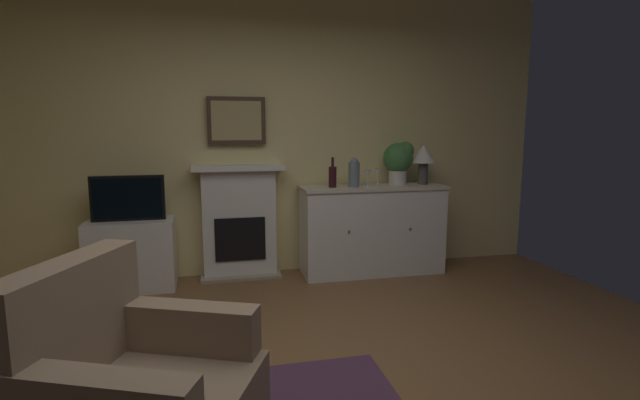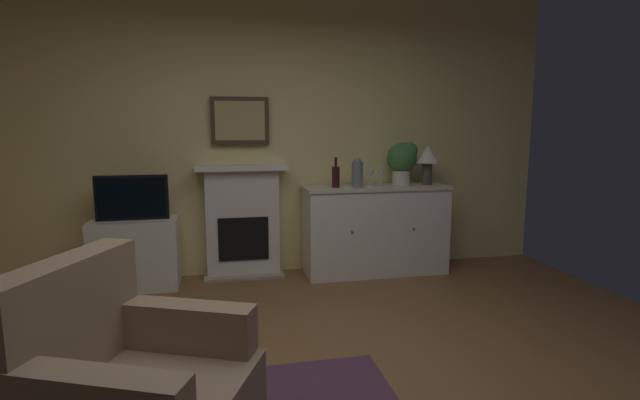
{
  "view_description": "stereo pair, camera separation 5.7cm",
  "coord_description": "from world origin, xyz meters",
  "views": [
    {
      "loc": [
        -0.56,
        -2.24,
        1.45
      ],
      "look_at": [
        0.11,
        0.62,
        1.0
      ],
      "focal_mm": 26.52,
      "sensor_mm": 36.0,
      "label": 1
    },
    {
      "loc": [
        -0.5,
        -2.25,
        1.45
      ],
      "look_at": [
        0.11,
        0.62,
        1.0
      ],
      "focal_mm": 26.52,
      "sensor_mm": 36.0,
      "label": 2
    }
  ],
  "objects": [
    {
      "name": "tv_cabinet",
      "position": [
        -1.27,
        2.18,
        0.32
      ],
      "size": [
        0.75,
        0.42,
        0.64
      ],
      "color": "white",
      "rests_on": "ground_plane"
    },
    {
      "name": "framed_picture",
      "position": [
        -0.29,
        2.38,
        1.52
      ],
      "size": [
        0.55,
        0.04,
        0.45
      ],
      "color": "#473323"
    },
    {
      "name": "vase_decorative",
      "position": [
        0.8,
        2.11,
        1.02
      ],
      "size": [
        0.11,
        0.11,
        0.28
      ],
      "color": "slate",
      "rests_on": "sideboard_cabinet"
    },
    {
      "name": "wine_glass_left",
      "position": [
        0.94,
        2.11,
        1.01
      ],
      "size": [
        0.07,
        0.07,
        0.16
      ],
      "color": "silver",
      "rests_on": "sideboard_cabinet"
    },
    {
      "name": "table_lamp",
      "position": [
        1.54,
        2.16,
        1.16
      ],
      "size": [
        0.26,
        0.26,
        0.4
      ],
      "color": "#4C4742",
      "rests_on": "sideboard_cabinet"
    },
    {
      "name": "wall_rear",
      "position": [
        0.0,
        2.47,
        1.47
      ],
      "size": [
        5.78,
        0.06,
        2.94
      ],
      "primitive_type": "cube",
      "color": "#EAD68C",
      "rests_on": "ground_plane"
    },
    {
      "name": "wine_glass_center",
      "position": [
        1.05,
        2.13,
        1.01
      ],
      "size": [
        0.07,
        0.07,
        0.16
      ],
      "color": "silver",
      "rests_on": "sideboard_cabinet"
    },
    {
      "name": "potted_plant_small",
      "position": [
        1.3,
        2.21,
        1.14
      ],
      "size": [
        0.3,
        0.3,
        0.43
      ],
      "color": "beige",
      "rests_on": "sideboard_cabinet"
    },
    {
      "name": "fireplace_unit",
      "position": [
        -0.29,
        2.34,
        0.55
      ],
      "size": [
        0.87,
        0.3,
        1.1
      ],
      "color": "white",
      "rests_on": "ground_plane"
    },
    {
      "name": "sideboard_cabinet",
      "position": [
        1.01,
        2.16,
        0.44
      ],
      "size": [
        1.44,
        0.49,
        0.88
      ],
      "color": "white",
      "rests_on": "ground_plane"
    },
    {
      "name": "wine_bottle",
      "position": [
        0.59,
        2.12,
        0.99
      ],
      "size": [
        0.08,
        0.08,
        0.29
      ],
      "color": "#331419",
      "rests_on": "sideboard_cabinet"
    },
    {
      "name": "tv_set",
      "position": [
        -1.27,
        2.15,
        0.84
      ],
      "size": [
        0.62,
        0.07,
        0.4
      ],
      "color": "black",
      "rests_on": "tv_cabinet"
    },
    {
      "name": "armchair",
      "position": [
        -0.89,
        -0.33,
        0.38
      ],
      "size": [
        1.04,
        1.02,
        0.92
      ],
      "color": "#8C7259",
      "rests_on": "ground_plane"
    }
  ]
}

